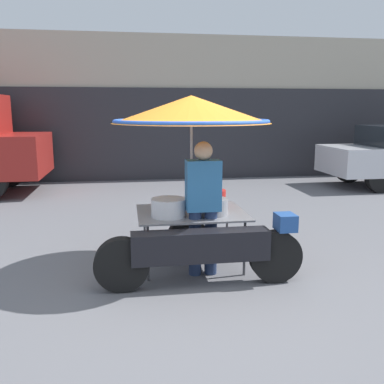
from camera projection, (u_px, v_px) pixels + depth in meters
The scene contains 4 objects.
ground_plane at pixel (210, 292), 4.41m from camera, with size 36.00×36.00×0.00m, color slate.
shopfront_building at pixel (154, 109), 12.11m from camera, with size 28.00×2.06×3.75m.
vendor_motorcycle_cart at pixel (193, 139), 4.82m from camera, with size 2.22×1.82×2.01m.
vendor_person at pixel (203, 202), 4.74m from camera, with size 0.38×0.22×1.51m.
Camera 1 is at (-0.81, -4.06, 1.85)m, focal length 40.00 mm.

